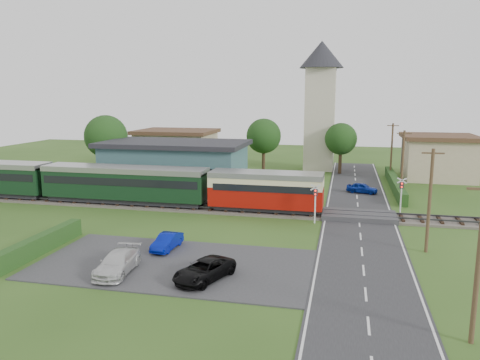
% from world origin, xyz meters
% --- Properties ---
extents(ground, '(120.00, 120.00, 0.00)m').
position_xyz_m(ground, '(0.00, 0.00, 0.00)').
color(ground, '#2D4C19').
extents(railway_track, '(76.00, 3.20, 0.49)m').
position_xyz_m(railway_track, '(0.00, 2.00, 0.11)').
color(railway_track, '#4C443D').
rests_on(railway_track, ground).
extents(road, '(6.00, 70.00, 0.05)m').
position_xyz_m(road, '(10.00, 0.00, 0.03)').
color(road, '#28282B').
rests_on(road, ground).
extents(car_park, '(17.00, 9.00, 0.08)m').
position_xyz_m(car_park, '(-1.50, -12.00, 0.04)').
color(car_park, '#333335').
rests_on(car_park, ground).
extents(crossing_deck, '(6.20, 3.40, 0.45)m').
position_xyz_m(crossing_deck, '(10.00, 2.00, 0.23)').
color(crossing_deck, '#333335').
rests_on(crossing_deck, ground).
extents(platform, '(30.00, 3.00, 0.45)m').
position_xyz_m(platform, '(-10.00, 5.20, 0.23)').
color(platform, gray).
rests_on(platform, ground).
extents(equipment_hut, '(2.30, 2.30, 2.55)m').
position_xyz_m(equipment_hut, '(-18.00, 5.20, 1.75)').
color(equipment_hut, beige).
rests_on(equipment_hut, platform).
extents(station_building, '(16.00, 9.00, 5.30)m').
position_xyz_m(station_building, '(-10.00, 10.99, 2.69)').
color(station_building, '#395B60').
rests_on(station_building, ground).
extents(train, '(43.20, 2.90, 3.40)m').
position_xyz_m(train, '(-14.86, 2.00, 2.18)').
color(train, '#232328').
rests_on(train, ground).
extents(church_tower, '(6.00, 6.00, 17.60)m').
position_xyz_m(church_tower, '(5.00, 28.00, 10.23)').
color(church_tower, beige).
rests_on(church_tower, ground).
extents(house_west, '(10.80, 8.80, 5.50)m').
position_xyz_m(house_west, '(-15.00, 25.00, 2.79)').
color(house_west, tan).
rests_on(house_west, ground).
extents(house_east, '(8.80, 8.80, 5.50)m').
position_xyz_m(house_east, '(20.00, 24.00, 2.80)').
color(house_east, tan).
rests_on(house_east, ground).
extents(hedge_carpark, '(0.80, 9.00, 1.20)m').
position_xyz_m(hedge_carpark, '(-11.00, -12.00, 0.60)').
color(hedge_carpark, '#193814').
rests_on(hedge_carpark, ground).
extents(hedge_roadside, '(0.80, 18.00, 1.20)m').
position_xyz_m(hedge_roadside, '(14.20, 16.00, 0.60)').
color(hedge_roadside, '#193814').
rests_on(hedge_roadside, ground).
extents(hedge_station, '(22.00, 0.80, 1.30)m').
position_xyz_m(hedge_station, '(-10.00, 15.50, 0.65)').
color(hedge_station, '#193814').
rests_on(hedge_station, ground).
extents(tree_a, '(5.20, 5.20, 8.00)m').
position_xyz_m(tree_a, '(-20.00, 14.00, 5.38)').
color(tree_a, '#332316').
rests_on(tree_a, ground).
extents(tree_b, '(4.60, 4.60, 7.34)m').
position_xyz_m(tree_b, '(-2.00, 23.00, 5.02)').
color(tree_b, '#332316').
rests_on(tree_b, ground).
extents(tree_c, '(4.20, 4.20, 6.78)m').
position_xyz_m(tree_c, '(8.00, 25.00, 4.65)').
color(tree_c, '#332316').
rests_on(tree_c, ground).
extents(utility_pole_a, '(1.40, 0.22, 7.00)m').
position_xyz_m(utility_pole_a, '(14.20, -18.00, 3.63)').
color(utility_pole_a, '#473321').
rests_on(utility_pole_a, ground).
extents(utility_pole_b, '(1.40, 0.22, 7.00)m').
position_xyz_m(utility_pole_b, '(14.20, -6.00, 3.63)').
color(utility_pole_b, '#473321').
rests_on(utility_pole_b, ground).
extents(utility_pole_c, '(1.40, 0.22, 7.00)m').
position_xyz_m(utility_pole_c, '(14.20, 10.00, 3.63)').
color(utility_pole_c, '#473321').
rests_on(utility_pole_c, ground).
extents(utility_pole_d, '(1.40, 0.22, 7.00)m').
position_xyz_m(utility_pole_d, '(14.20, 22.00, 3.63)').
color(utility_pole_d, '#473321').
rests_on(utility_pole_d, ground).
extents(crossing_signal_near, '(0.84, 0.28, 3.28)m').
position_xyz_m(crossing_signal_near, '(6.40, -0.41, 2.14)').
color(crossing_signal_near, silver).
rests_on(crossing_signal_near, ground).
extents(crossing_signal_far, '(0.84, 0.28, 3.28)m').
position_xyz_m(crossing_signal_far, '(13.60, 4.39, 2.14)').
color(crossing_signal_far, silver).
rests_on(crossing_signal_far, ground).
extents(streetlamp_west, '(0.30, 0.30, 5.15)m').
position_xyz_m(streetlamp_west, '(-22.00, 20.00, 3.04)').
color(streetlamp_west, '#3F3F47').
rests_on(streetlamp_west, ground).
extents(streetlamp_east, '(0.30, 0.30, 5.15)m').
position_xyz_m(streetlamp_east, '(16.00, 27.00, 3.04)').
color(streetlamp_east, '#3F3F47').
rests_on(streetlamp_east, ground).
extents(car_on_road, '(3.47, 2.12, 1.10)m').
position_xyz_m(car_on_road, '(10.54, 12.61, 0.60)').
color(car_on_road, navy).
rests_on(car_on_road, road).
extents(car_park_blue, '(1.31, 3.27, 1.06)m').
position_xyz_m(car_park_blue, '(-2.93, -9.50, 0.61)').
color(car_park_blue, '#041392').
rests_on(car_park_blue, car_park).
extents(car_park_silver, '(2.10, 4.42, 1.25)m').
position_xyz_m(car_park_silver, '(-4.18, -14.17, 0.70)').
color(car_park_silver, silver).
rests_on(car_park_silver, car_park).
extents(car_park_dark, '(3.28, 4.54, 1.15)m').
position_xyz_m(car_park_dark, '(1.11, -14.05, 0.65)').
color(car_park_dark, black).
rests_on(car_park_dark, car_park).
extents(pedestrian_near, '(0.81, 0.67, 1.89)m').
position_xyz_m(pedestrian_near, '(-2.12, 4.47, 1.40)').
color(pedestrian_near, gray).
rests_on(pedestrian_near, platform).
extents(pedestrian_far, '(0.72, 0.91, 1.80)m').
position_xyz_m(pedestrian_far, '(-14.11, 4.78, 1.35)').
color(pedestrian_far, gray).
rests_on(pedestrian_far, platform).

